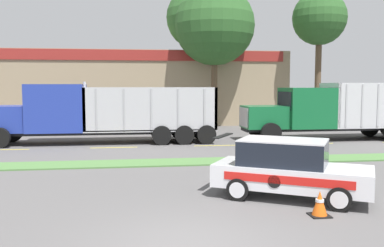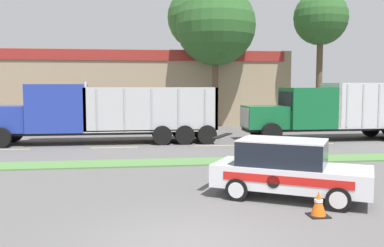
% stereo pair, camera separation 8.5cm
% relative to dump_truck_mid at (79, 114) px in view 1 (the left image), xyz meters
% --- Properties ---
extents(ground_plane, '(600.00, 600.00, 0.00)m').
position_rel_dump_truck_mid_xyz_m(ground_plane, '(3.99, -15.76, -1.62)').
color(ground_plane, '#5B5959').
extents(grass_verge, '(120.00, 1.62, 0.06)m').
position_rel_dump_truck_mid_xyz_m(grass_verge, '(3.99, -6.64, -1.59)').
color(grass_verge, '#517F42').
rests_on(grass_verge, ground_plane).
extents(centre_line_3, '(2.40, 0.14, 0.01)m').
position_rel_dump_truck_mid_xyz_m(centre_line_3, '(-3.47, -1.83, -1.62)').
color(centre_line_3, yellow).
rests_on(centre_line_3, ground_plane).
extents(centre_line_4, '(2.40, 0.14, 0.01)m').
position_rel_dump_truck_mid_xyz_m(centre_line_4, '(1.93, -1.83, -1.62)').
color(centre_line_4, yellow).
rests_on(centre_line_4, ground_plane).
extents(centre_line_5, '(2.40, 0.14, 0.01)m').
position_rel_dump_truck_mid_xyz_m(centre_line_5, '(7.33, -1.83, -1.62)').
color(centre_line_5, yellow).
rests_on(centre_line_5, ground_plane).
extents(centre_line_6, '(2.40, 0.14, 0.01)m').
position_rel_dump_truck_mid_xyz_m(centre_line_6, '(12.73, -1.83, -1.62)').
color(centre_line_6, yellow).
rests_on(centre_line_6, ground_plane).
extents(dump_truck_mid, '(12.61, 2.71, 3.41)m').
position_rel_dump_truck_mid_xyz_m(dump_truck_mid, '(0.00, 0.00, 0.00)').
color(dump_truck_mid, black).
rests_on(dump_truck_mid, ground_plane).
extents(dump_truck_trail, '(11.81, 2.81, 3.35)m').
position_rel_dump_truck_mid_xyz_m(dump_truck_trail, '(14.22, -0.30, -0.03)').
color(dump_truck_trail, black).
rests_on(dump_truck_trail, ground_plane).
extents(rally_car, '(4.61, 3.69, 1.71)m').
position_rel_dump_truck_mid_xyz_m(rally_car, '(7.29, -12.58, -0.77)').
color(rally_car, white).
rests_on(rally_car, ground_plane).
extents(traffic_cone, '(0.49, 0.49, 0.63)m').
position_rel_dump_truck_mid_xyz_m(traffic_cone, '(7.43, -14.33, -1.31)').
color(traffic_cone, black).
rests_on(traffic_cone, ground_plane).
extents(store_building_backdrop, '(25.16, 12.10, 5.95)m').
position_rel_dump_truck_mid_xyz_m(store_building_backdrop, '(2.89, 14.99, 1.36)').
color(store_building_backdrop, '#9E896B').
rests_on(store_building_backdrop, ground_plane).
extents(tree_behind_centre, '(5.99, 5.99, 12.18)m').
position_rel_dump_truck_mid_xyz_m(tree_behind_centre, '(9.06, 7.80, 6.66)').
color(tree_behind_centre, brown).
rests_on(tree_behind_centre, ground_plane).
extents(tree_behind_right, '(4.09, 4.09, 11.37)m').
position_rel_dump_truck_mid_xyz_m(tree_behind_right, '(17.05, 7.24, 7.01)').
color(tree_behind_right, brown).
rests_on(tree_behind_right, ground_plane).
extents(tree_behind_far_right, '(4.88, 4.88, 12.18)m').
position_rel_dump_truck_mid_xyz_m(tree_behind_far_right, '(8.07, 9.89, 7.36)').
color(tree_behind_far_right, brown).
rests_on(tree_behind_far_right, ground_plane).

